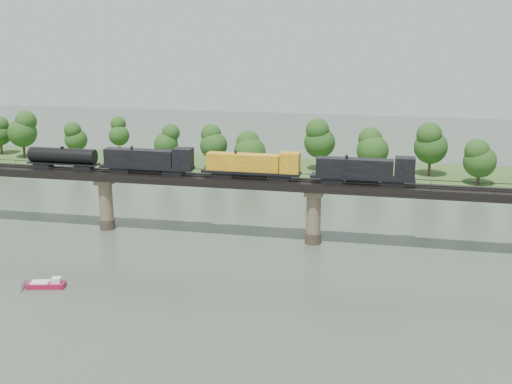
# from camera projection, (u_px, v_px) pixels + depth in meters

# --- Properties ---
(ground) EXTENTS (400.00, 400.00, 0.00)m
(ground) POSITION_uv_depth(u_px,v_px,m) (286.00, 314.00, 87.87)
(ground) COLOR #384536
(ground) RESTS_ON ground
(far_bank) EXTENTS (300.00, 24.00, 1.60)m
(far_bank) POSITION_uv_depth(u_px,v_px,m) (339.00, 172.00, 168.03)
(far_bank) COLOR #2E4D1E
(far_bank) RESTS_ON ground
(bridge) EXTENTS (236.00, 30.00, 11.50)m
(bridge) POSITION_uv_depth(u_px,v_px,m) (314.00, 214.00, 114.84)
(bridge) COLOR #473A2D
(bridge) RESTS_ON ground
(bridge_superstructure) EXTENTS (220.00, 4.90, 0.75)m
(bridge_superstructure) POSITION_uv_depth(u_px,v_px,m) (314.00, 180.00, 113.22)
(bridge_superstructure) COLOR black
(bridge_superstructure) RESTS_ON bridge
(far_treeline) EXTENTS (289.06, 17.54, 13.60)m
(far_treeline) POSITION_uv_depth(u_px,v_px,m) (306.00, 144.00, 163.40)
(far_treeline) COLOR #382619
(far_treeline) RESTS_ON far_bank
(freight_train) EXTENTS (72.76, 2.83, 5.01)m
(freight_train) POSITION_uv_depth(u_px,v_px,m) (216.00, 164.00, 116.30)
(freight_train) COLOR black
(freight_train) RESTS_ON bridge
(motorboat) EXTENTS (5.81, 3.13, 1.54)m
(motorboat) POSITION_uv_depth(u_px,v_px,m) (47.00, 284.00, 96.64)
(motorboat) COLOR maroon
(motorboat) RESTS_ON ground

